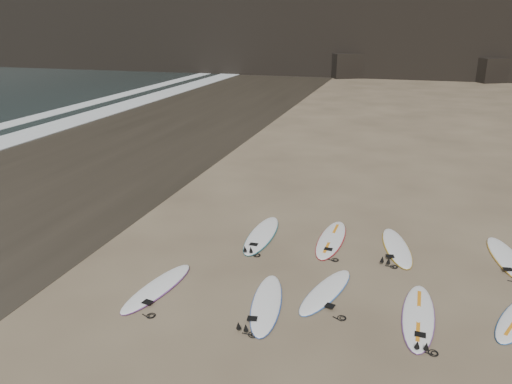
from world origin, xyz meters
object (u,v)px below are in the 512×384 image
(surfboard_5, at_px, (262,234))
(surfboard_8, at_px, (508,258))
(surfboard_6, at_px, (331,239))
(surfboard_3, at_px, (418,316))
(surfboard_7, at_px, (397,247))
(surfboard_2, at_px, (326,291))
(surfboard_1, at_px, (267,303))
(surfboard_0, at_px, (157,287))

(surfboard_5, bearing_deg, surfboard_8, 2.85)
(surfboard_6, xyz_separation_m, surfboard_8, (4.48, 0.11, -0.00))
(surfboard_3, distance_m, surfboard_5, 5.17)
(surfboard_3, distance_m, surfboard_8, 4.03)
(surfboard_7, bearing_deg, surfboard_2, -129.88)
(surfboard_1, relative_size, surfboard_3, 0.97)
(surfboard_2, height_order, surfboard_3, surfboard_3)
(surfboard_3, height_order, surfboard_7, surfboard_3)
(surfboard_6, relative_size, surfboard_8, 1.01)
(surfboard_2, relative_size, surfboard_5, 0.85)
(surfboard_5, height_order, surfboard_6, surfboard_5)
(surfboard_2, xyz_separation_m, surfboard_5, (-2.23, 2.56, 0.01))
(surfboard_0, height_order, surfboard_2, surfboard_0)
(surfboard_2, height_order, surfboard_5, surfboard_5)
(surfboard_7, bearing_deg, surfboard_0, -156.53)
(surfboard_7, bearing_deg, surfboard_1, -137.70)
(surfboard_2, distance_m, surfboard_7, 3.17)
(surfboard_0, xyz_separation_m, surfboard_3, (5.67, 0.49, 0.00))
(surfboard_1, height_order, surfboard_7, same)
(surfboard_1, bearing_deg, surfboard_7, 45.92)
(surfboard_2, height_order, surfboard_7, surfboard_7)
(surfboard_1, distance_m, surfboard_6, 3.79)
(surfboard_6, height_order, surfboard_8, surfboard_6)
(surfboard_5, bearing_deg, surfboard_3, -35.99)
(surfboard_0, xyz_separation_m, surfboard_1, (2.56, 0.06, 0.00))
(surfboard_2, height_order, surfboard_8, surfboard_8)
(surfboard_5, bearing_deg, surfboard_0, -113.20)
(surfboard_8, bearing_deg, surfboard_7, 173.56)
(surfboard_0, distance_m, surfboard_7, 6.37)
(surfboard_6, relative_size, surfboard_7, 1.07)
(surfboard_7, height_order, surfboard_8, surfboard_8)
(surfboard_2, height_order, surfboard_6, surfboard_6)
(surfboard_0, height_order, surfboard_7, surfboard_7)
(surfboard_2, distance_m, surfboard_5, 3.40)
(surfboard_6, distance_m, surfboard_8, 4.48)
(surfboard_5, xyz_separation_m, surfboard_6, (1.93, 0.26, -0.00))
(surfboard_8, bearing_deg, surfboard_1, -153.32)
(surfboard_1, distance_m, surfboard_7, 4.51)
(surfboard_1, relative_size, surfboard_8, 0.95)
(surfboard_2, xyz_separation_m, surfboard_7, (1.46, 2.82, 0.00))
(surfboard_3, bearing_deg, surfboard_6, 126.59)
(surfboard_3, bearing_deg, surfboard_2, 169.09)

